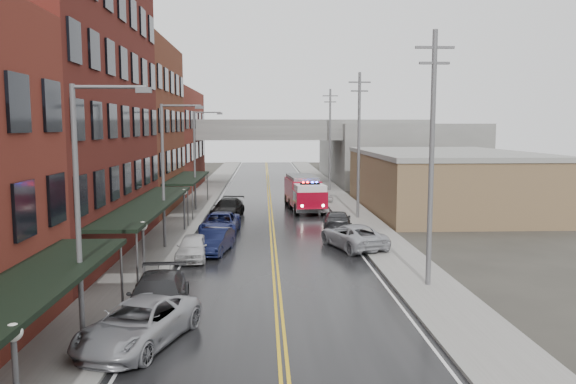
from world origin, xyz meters
name	(u,v)px	position (x,y,z in m)	size (l,w,h in m)	color
road	(272,231)	(0.00, 30.00, 0.01)	(11.00, 160.00, 0.02)	black
sidewalk_left	(172,231)	(-7.30, 30.00, 0.07)	(3.00, 160.00, 0.15)	slate
sidewalk_right	(370,229)	(7.30, 30.00, 0.07)	(3.00, 160.00, 0.15)	slate
curb_left	(195,230)	(-5.65, 30.00, 0.07)	(0.30, 160.00, 0.15)	gray
curb_right	(348,229)	(5.65, 30.00, 0.07)	(0.30, 160.00, 0.15)	gray
brick_building_b	(46,103)	(-13.30, 23.00, 9.00)	(9.00, 20.00, 18.00)	#531816
brick_building_c	(122,128)	(-13.30, 40.50, 7.50)	(9.00, 15.00, 15.00)	brown
brick_building_far	(158,140)	(-13.30, 58.00, 6.00)	(9.00, 20.00, 12.00)	maroon
tan_building	(444,183)	(16.00, 40.00, 2.50)	(14.00, 22.00, 5.00)	brown
right_far_block	(392,152)	(18.00, 70.00, 4.00)	(18.00, 30.00, 8.00)	slate
awning_0	(4,302)	(-7.49, 4.00, 2.99)	(2.60, 16.00, 3.09)	black
awning_1	(149,204)	(-7.49, 23.00, 2.99)	(2.60, 18.00, 3.09)	black
awning_2	(188,178)	(-7.49, 40.50, 2.99)	(2.60, 13.00, 3.09)	black
globe_lamp_0	(15,357)	(-6.40, 2.00, 2.31)	(0.44, 0.44, 3.12)	#59595B
globe_lamp_1	(143,238)	(-6.40, 16.00, 2.31)	(0.44, 0.44, 3.12)	#59595B
globe_lamp_2	(184,200)	(-6.40, 30.00, 2.31)	(0.44, 0.44, 3.12)	#59595B
street_lamp_0	(85,200)	(-6.55, 8.00, 5.19)	(2.64, 0.22, 9.00)	#59595B
street_lamp_1	(167,167)	(-6.55, 24.00, 5.19)	(2.64, 0.22, 9.00)	#59595B
street_lamp_2	(197,154)	(-6.55, 40.00, 5.19)	(2.64, 0.22, 9.00)	#59595B
utility_pole_0	(432,155)	(7.20, 15.00, 6.31)	(1.80, 0.24, 12.00)	#59595B
utility_pole_1	(359,143)	(7.20, 35.00, 6.31)	(1.80, 0.24, 12.00)	#59595B
utility_pole_2	(330,138)	(7.20, 55.00, 6.31)	(1.80, 0.24, 12.00)	#59595B
overpass	(268,140)	(0.00, 62.00, 5.99)	(40.00, 10.00, 7.50)	slate
fire_truck	(305,192)	(3.14, 40.08, 1.67)	(4.00, 8.66, 3.08)	maroon
parked_car_left_2	(139,324)	(-5.00, 8.41, 0.77)	(2.56, 5.56, 1.55)	#93949A
parked_car_left_3	(158,296)	(-4.90, 11.46, 0.81)	(2.28, 5.61, 1.63)	#252527
parked_car_left_4	(193,247)	(-4.70, 21.20, 0.72)	(1.70, 4.22, 1.44)	silver
parked_car_left_5	(214,241)	(-3.60, 22.80, 0.74)	(1.57, 4.49, 1.48)	black
parked_car_left_6	(220,224)	(-3.71, 28.80, 0.76)	(2.54, 5.50, 1.53)	#151C4F
parked_car_left_7	(228,208)	(-3.65, 36.33, 0.79)	(2.21, 5.43, 1.58)	black
parked_car_right_0	(353,236)	(5.00, 23.80, 0.77)	(2.57, 5.57, 1.55)	#9D9FA5
parked_car_right_1	(337,221)	(4.78, 29.80, 0.73)	(2.04, 5.03, 1.46)	#28282B
parked_car_right_2	(319,195)	(5.00, 45.74, 0.69)	(1.62, 4.03, 1.37)	silver
parked_car_right_3	(316,193)	(4.92, 47.80, 0.71)	(1.51, 4.32, 1.42)	black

